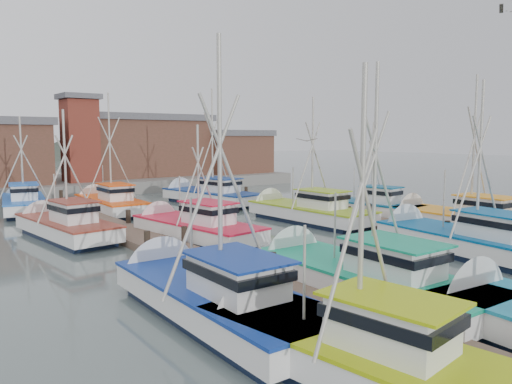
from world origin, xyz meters
TOP-DOWN VIEW (x-y plane):
  - ground at (0.00, 0.00)m, footprint 260.00×260.00m
  - dock_left at (-7.00, 4.04)m, footprint 2.30×46.00m
  - dock_right at (7.00, 4.04)m, footprint 2.30×46.00m
  - quay at (0.00, 37.00)m, footprint 44.00×16.00m
  - shed_center at (6.00, 37.00)m, footprint 14.84×9.54m
  - shed_right at (17.00, 34.00)m, footprint 8.48×6.36m
  - lookout_tower at (-2.00, 33.00)m, footprint 3.60×3.60m
  - boat_2 at (-9.60, -8.77)m, footprint 3.75×8.96m
  - boat_4 at (-4.55, -4.95)m, footprint 3.71×9.97m
  - boat_5 at (4.31, -3.81)m, footprint 4.31×10.34m
  - boat_6 at (-9.88, -3.55)m, footprint 3.96×9.86m
  - boat_7 at (9.82, -0.37)m, footprint 4.11×9.66m
  - boat_8 at (-4.51, 6.96)m, footprint 3.89×9.28m
  - boat_9 at (4.48, 7.62)m, footprint 3.71×9.85m
  - boat_10 at (-9.97, 11.75)m, footprint 3.62×9.13m
  - boat_11 at (9.16, 6.45)m, footprint 3.42×8.22m
  - boat_12 at (-4.46, 19.39)m, footprint 3.83×9.14m
  - boat_13 at (4.07, 19.28)m, footprint 4.71×10.37m
  - boat_14 at (-9.41, 23.67)m, footprint 4.35×9.48m
  - gull_near at (1.46, -6.86)m, footprint 1.52×0.66m
  - gull_far at (3.06, 5.86)m, footprint 1.54×0.66m

SIDE VIEW (x-z plane):
  - ground at x=0.00m, z-range 0.00..0.00m
  - dock_left at x=-7.00m, z-range -0.54..0.96m
  - dock_right at x=7.00m, z-range -0.54..0.96m
  - quay at x=0.00m, z-range 0.00..1.20m
  - boat_8 at x=-4.51m, z-range -2.85..4.20m
  - boat_11 at x=9.16m, z-range -2.96..4.31m
  - boat_10 at x=-9.97m, z-range -3.25..4.60m
  - boat_14 at x=-9.41m, z-range -3.27..4.63m
  - boat_2 at x=-9.60m, z-range -3.30..4.66m
  - boat_4 at x=-4.55m, z-range -3.84..5.20m
  - boat_9 at x=4.48m, z-range -3.85..5.21m
  - boat_5 at x=4.31m, z-range -3.91..5.27m
  - boat_12 at x=-4.46m, z-range -4.10..5.47m
  - boat_6 at x=-9.88m, z-range -4.07..5.44m
  - boat_7 at x=9.82m, z-range -4.36..5.73m
  - boat_13 at x=4.07m, z-range -4.55..5.92m
  - shed_right at x=17.00m, z-range 1.24..6.44m
  - shed_center at x=6.00m, z-range 1.24..8.14m
  - gull_far at x=3.06m, z-range 5.30..5.54m
  - lookout_tower at x=-2.00m, z-range 1.30..9.80m
  - gull_near at x=1.46m, z-range 10.29..10.53m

